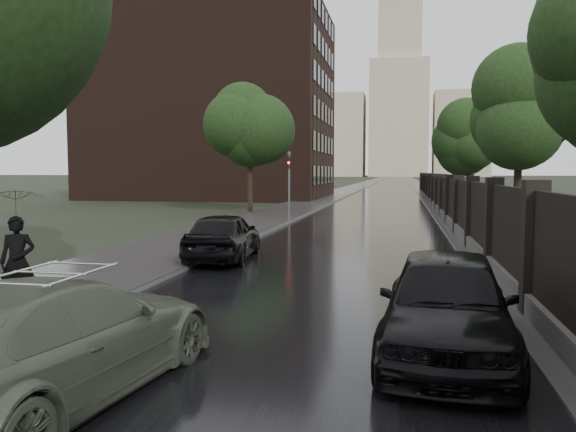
# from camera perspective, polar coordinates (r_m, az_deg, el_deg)

# --- Properties ---
(ground) EXTENTS (800.00, 800.00, 0.00)m
(ground) POSITION_cam_1_polar(r_m,az_deg,el_deg) (7.51, -5.44, -17.89)
(ground) COLOR black
(ground) RESTS_ON ground
(road) EXTENTS (8.00, 420.00, 0.02)m
(road) POSITION_cam_1_polar(r_m,az_deg,el_deg) (196.67, 10.88, 3.65)
(road) COLOR black
(road) RESTS_ON ground
(sidewalk_left) EXTENTS (4.00, 420.00, 0.16)m
(sidewalk_left) POSITION_cam_1_polar(r_m,az_deg,el_deg) (196.82, 9.13, 3.69)
(sidewalk_left) COLOR #2D2D2D
(sidewalk_left) RESTS_ON ground
(verge_right) EXTENTS (3.00, 420.00, 0.08)m
(verge_right) POSITION_cam_1_polar(r_m,az_deg,el_deg) (196.68, 12.49, 3.63)
(verge_right) COLOR #2D2D2D
(verge_right) RESTS_ON ground
(fence_right) EXTENTS (0.45, 75.72, 2.70)m
(fence_right) POSITION_cam_1_polar(r_m,az_deg,el_deg) (38.78, 15.24, 1.66)
(fence_right) COLOR #383533
(fence_right) RESTS_ON ground
(tree_left_far) EXTENTS (4.25, 4.25, 7.39)m
(tree_left_far) POSITION_cam_1_polar(r_m,az_deg,el_deg) (38.06, -3.90, 8.13)
(tree_left_far) COLOR black
(tree_left_far) RESTS_ON ground
(tree_right_b) EXTENTS (4.08, 4.08, 7.01)m
(tree_right_b) POSITION_cam_1_polar(r_m,az_deg,el_deg) (29.23, 22.45, 8.31)
(tree_right_b) COLOR black
(tree_right_b) RESTS_ON ground
(tree_right_c) EXTENTS (4.08, 4.08, 7.01)m
(tree_right_c) POSITION_cam_1_polar(r_m,az_deg,el_deg) (47.00, 18.25, 6.87)
(tree_right_c) COLOR black
(tree_right_c) RESTS_ON ground
(traffic_light) EXTENTS (0.16, 0.32, 4.00)m
(traffic_light) POSITION_cam_1_polar(r_m,az_deg,el_deg) (32.26, 0.13, 3.73)
(traffic_light) COLOR #59595E
(traffic_light) RESTS_ON ground
(brick_building) EXTENTS (24.00, 18.00, 20.00)m
(brick_building) POSITION_cam_1_polar(r_m,az_deg,el_deg) (62.37, -7.50, 11.09)
(brick_building) COLOR black
(brick_building) RESTS_ON ground
(stalinist_tower) EXTENTS (92.00, 30.00, 159.00)m
(stalinist_tower) POSITION_cam_1_polar(r_m,az_deg,el_deg) (308.69, 11.21, 11.08)
(stalinist_tower) COLOR tan
(stalinist_tower) RESTS_ON ground
(volga_sedan) EXTENTS (2.75, 5.62, 1.57)m
(volga_sedan) POSITION_cam_1_polar(r_m,az_deg,el_deg) (7.69, -22.79, -11.48)
(volga_sedan) COLOR #4C5342
(volga_sedan) RESTS_ON ground
(hatchback_left) EXTENTS (2.27, 4.77, 1.57)m
(hatchback_left) POSITION_cam_1_polar(r_m,az_deg,el_deg) (18.18, -6.57, -2.03)
(hatchback_left) COLOR black
(hatchback_left) RESTS_ON ground
(car_right_near) EXTENTS (2.26, 4.96, 1.65)m
(car_right_near) POSITION_cam_1_polar(r_m,az_deg,el_deg) (9.14, 15.82, -8.51)
(car_right_near) COLOR black
(car_right_near) RESTS_ON ground
(pedestrian_umbrella) EXTENTS (1.38, 1.40, 2.86)m
(pedestrian_umbrella) POSITION_cam_1_polar(r_m,az_deg,el_deg) (12.32, -25.93, 0.37)
(pedestrian_umbrella) COLOR black
(pedestrian_umbrella) RESTS_ON sidewalk_left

